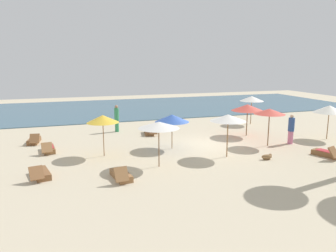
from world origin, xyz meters
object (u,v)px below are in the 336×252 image
Objects in this scene: umbrella_2 at (329,109)px; umbrella_7 at (172,118)px; lounger_6 at (49,149)px; lounger_5 at (34,140)px; dog at (267,157)px; lounger_4 at (149,132)px; umbrella_3 at (252,99)px; lounger_2 at (121,175)px; umbrella_1 at (159,125)px; umbrella_4 at (228,118)px; lounger_1 at (41,174)px; umbrella_6 at (103,119)px; lounger_3 at (327,154)px; umbrella_5 at (270,112)px; person_0 at (117,118)px; person_1 at (291,129)px; umbrella_0 at (248,108)px.

umbrella_2 is 1.10× the size of umbrella_7.
lounger_6 is at bearing 167.59° from umbrella_7.
lounger_5 reaches higher than dog.
dog is (4.35, -7.73, -0.02)m from lounger_4.
lounger_6 is at bearing -166.90° from umbrella_3.
lounger_2 is at bearing -60.64° from lounger_6.
umbrella_4 is at bearing 6.01° from umbrella_1.
umbrella_3 is (10.28, 8.09, 0.02)m from umbrella_1.
umbrella_1 is 5.77m from lounger_1.
umbrella_2 is 1.27× the size of lounger_4.
umbrella_6 is at bearing 177.36° from umbrella_2.
lounger_3 is (7.46, -4.23, -1.65)m from umbrella_7.
umbrella_4 is 9.60m from lounger_1.
dog is at bearing -60.66° from lounger_4.
umbrella_3 reaches higher than lounger_6.
lounger_4 is at bearing 21.07° from lounger_6.
umbrella_5 is (3.50, 1.30, -0.02)m from umbrella_4.
umbrella_7 is 1.17× the size of lounger_5.
umbrella_2 is 14.59m from umbrella_6.
umbrella_3 reaches higher than lounger_1.
umbrella_5 is 10.70m from person_0.
lounger_2 is 2.69× the size of dog.
umbrella_1 is 13.08m from umbrella_3.
person_1 reaches higher than lounger_6.
umbrella_7 is at bearing 60.29° from umbrella_1.
person_0 reaches higher than lounger_5.
lounger_3 is at bearing -0.74° from lounger_2.
umbrella_6 is 1.22× the size of person_1.
lounger_1 is (-9.39, -0.21, -1.97)m from umbrella_4.
person_0 is (4.81, 8.42, 0.84)m from lounger_1.
umbrella_1 is 1.26× the size of lounger_1.
umbrella_6 reaches higher than person_1.
umbrella_2 is 8.43m from umbrella_4.
dog is (-4.54, -8.79, -1.94)m from umbrella_3.
umbrella_2 reaches higher than dog.
lounger_6 is at bearing 156.15° from umbrella_4.
lounger_1 is 14.65m from person_1.
dog is at bearing 170.32° from lounger_3.
umbrella_1 is at bearing -149.42° from umbrella_0.
person_1 is at bearing -175.25° from umbrella_2.
umbrella_3 is at bearing 23.32° from umbrella_6.
umbrella_6 reaches higher than lounger_2.
umbrella_3 is 1.24× the size of person_1.
umbrella_4 is 6.53m from lounger_2.
umbrella_1 is 1.29× the size of lounger_5.
umbrella_5 is 1.30× the size of lounger_3.
umbrella_7 is 1.20× the size of lounger_2.
lounger_1 is at bearing -174.07° from person_1.
lounger_5 is at bearing 132.01° from umbrella_6.
umbrella_7 is at bearing 137.94° from dog.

